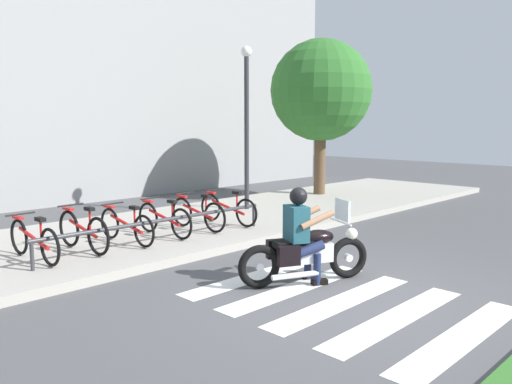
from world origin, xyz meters
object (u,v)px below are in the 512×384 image
object	(u,v)px
motorcycle	(306,253)
tree_near_rack	(321,91)
bicycle_1	(83,231)
street_lamp	(247,114)
bike_rack	(162,222)
bicycle_4	(198,213)
bicycle_3	(164,219)
bicycle_0	(34,240)
bicycle_5	(228,209)
rider	(301,229)
bicycle_2	(126,225)

from	to	relation	value
motorcycle	tree_near_rack	size ratio (longest dim) A/B	0.39
bicycle_1	street_lamp	distance (m)	5.58
bike_rack	bicycle_4	bearing A→B (deg)	23.75
bicycle_3	bicycle_4	world-z (taller)	bicycle_4
bicycle_0	bicycle_4	world-z (taller)	bicycle_4
bicycle_0	street_lamp	bearing A→B (deg)	11.02
motorcycle	street_lamp	distance (m)	6.14
bicycle_0	street_lamp	xyz separation A→B (m)	(5.89, 1.15, 2.10)
street_lamp	tree_near_rack	world-z (taller)	tree_near_rack
bicycle_5	street_lamp	world-z (taller)	street_lamp
rider	street_lamp	distance (m)	6.03
bicycle_2	bicycle_5	world-z (taller)	bicycle_5
rider	motorcycle	bearing A→B (deg)	-27.82
bicycle_0	bicycle_1	distance (m)	0.84
motorcycle	bike_rack	distance (m)	3.03
street_lamp	bicycle_3	bearing A→B (deg)	-161.21
bicycle_1	bike_rack	world-z (taller)	bicycle_1
bicycle_4	bicycle_1	bearing A→B (deg)	-179.98
bicycle_2	bike_rack	size ratio (longest dim) A/B	0.35
rider	bicycle_1	bearing A→B (deg)	115.22
motorcycle	bicycle_3	world-z (taller)	motorcycle
motorcycle	bicycle_1	xyz separation A→B (m)	(-1.72, 3.54, 0.05)
bicycle_0	bicycle_5	world-z (taller)	bicycle_5
rider	bicycle_3	size ratio (longest dim) A/B	0.88
bicycle_4	tree_near_rack	distance (m)	6.90
bicycle_1	street_lamp	xyz separation A→B (m)	(5.05, 1.15, 2.08)
bike_rack	street_lamp	distance (m)	4.62
bicycle_3	bicycle_4	distance (m)	0.84
motorcycle	bicycle_4	size ratio (longest dim) A/B	1.19
bicycle_1	bicycle_5	size ratio (longest dim) A/B	0.94
bicycle_0	bike_rack	xyz separation A→B (m)	(2.10, -0.55, 0.08)
bike_rack	street_lamp	bearing A→B (deg)	24.17
rider	tree_near_rack	xyz separation A→B (m)	(6.97, 5.05, 2.51)
bicycle_0	street_lamp	world-z (taller)	street_lamp
bicycle_4	street_lamp	bearing A→B (deg)	24.38
rider	street_lamp	xyz separation A→B (m)	(3.40, 4.65, 1.76)
bicycle_3	street_lamp	distance (m)	4.14
rider	bicycle_0	bearing A→B (deg)	125.39
bicycle_1	bicycle_3	bearing A→B (deg)	0.05
bicycle_0	bicycle_3	world-z (taller)	bicycle_3
bicycle_4	bike_rack	xyz separation A→B (m)	(-1.26, -0.55, 0.08)
bicycle_1	bicycle_3	size ratio (longest dim) A/B	0.98
motorcycle	rider	distance (m)	0.37
rider	bicycle_2	world-z (taller)	rider
motorcycle	bicycle_5	xyz separation A→B (m)	(1.64, 3.54, 0.03)
motorcycle	tree_near_rack	bearing A→B (deg)	36.42
rider	bicycle_5	distance (m)	3.91
bicycle_1	bicycle_5	distance (m)	3.36
motorcycle	street_lamp	bearing A→B (deg)	54.60
tree_near_rack	bicycle_1	bearing A→B (deg)	-169.81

